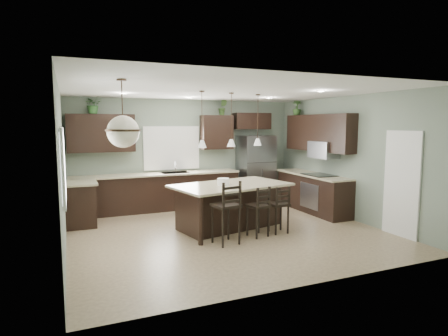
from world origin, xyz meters
TOP-DOWN VIEW (x-y plane):
  - ground at (0.00, 0.00)m, footprint 6.00×6.00m
  - pantry_door at (2.98, -1.55)m, footprint 0.04×0.82m
  - window_back at (-0.40, 2.73)m, footprint 1.35×0.02m
  - window_left at (-2.98, -0.80)m, footprint 0.02×1.10m
  - left_return_cabs at (-2.70, 1.70)m, footprint 0.60×0.90m
  - left_return_countertop at (-2.68, 1.70)m, footprint 0.66×0.96m
  - back_lower_cabs at (-0.85, 2.45)m, footprint 4.20×0.60m
  - back_countertop at (-0.85, 2.43)m, footprint 4.20×0.66m
  - sink_inset at (-0.40, 2.43)m, footprint 0.70×0.45m
  - faucet at (-0.40, 2.40)m, footprint 0.02×0.02m
  - back_upper_left at (-2.15, 2.58)m, footprint 1.55×0.34m
  - back_upper_right at (0.80, 2.58)m, footprint 0.85×0.34m
  - fridge_header at (1.85, 2.58)m, footprint 1.05×0.34m
  - right_lower_cabs at (2.70, 0.87)m, footprint 0.60×2.35m
  - right_countertop at (2.68, 0.87)m, footprint 0.66×2.35m
  - cooktop at (2.68, 0.60)m, footprint 0.58×0.75m
  - wall_oven_front at (2.40, 0.60)m, footprint 0.01×0.72m
  - right_upper_cabs at (2.83, 0.87)m, footprint 0.34×2.35m
  - microwave at (2.78, 0.60)m, footprint 0.40×0.75m
  - refrigerator at (1.87, 2.35)m, footprint 0.90×0.74m
  - kitchen_island at (0.19, 0.24)m, footprint 2.60×1.82m
  - serving_dish at (-0.00, 0.20)m, footprint 0.24×0.24m
  - bar_stool_left at (-0.33, -0.70)m, footprint 0.50×0.50m
  - bar_stool_center at (0.42, -0.51)m, footprint 0.43×0.43m
  - bar_stool_right at (0.92, -0.46)m, footprint 0.36×0.36m
  - pendant_left at (-0.49, 0.09)m, footprint 0.17×0.17m
  - pendant_center at (0.19, 0.24)m, footprint 0.17×0.17m
  - pendant_right at (0.88, 0.39)m, footprint 0.17×0.17m
  - chandelier at (-2.15, -1.22)m, footprint 0.50×0.50m
  - plant_back_left at (-2.30, 2.55)m, footprint 0.49×0.45m
  - plant_back_right at (0.96, 2.55)m, footprint 0.29×0.27m
  - plant_right_wall at (2.80, 1.80)m, footprint 0.29×0.29m
  - room_shell at (0.00, 0.00)m, footprint 6.00×6.00m

SIDE VIEW (x-z plane):
  - ground at x=0.00m, z-range 0.00..0.00m
  - left_return_cabs at x=-2.70m, z-range 0.00..0.90m
  - back_lower_cabs at x=-0.85m, z-range 0.00..0.90m
  - right_lower_cabs at x=2.70m, z-range 0.00..0.90m
  - wall_oven_front at x=2.40m, z-range 0.15..0.75m
  - kitchen_island at x=0.19m, z-range 0.00..0.92m
  - bar_stool_right at x=0.92m, z-range 0.00..0.95m
  - bar_stool_center at x=0.42m, z-range 0.00..0.99m
  - bar_stool_left at x=-0.33m, z-range 0.00..1.16m
  - left_return_countertop at x=-2.68m, z-range 0.90..0.94m
  - back_countertop at x=-0.85m, z-range 0.90..0.94m
  - right_countertop at x=2.68m, z-range 0.90..0.94m
  - refrigerator at x=1.87m, z-range 0.00..1.85m
  - sink_inset at x=-0.40m, z-range 0.93..0.94m
  - cooktop at x=2.68m, z-range 0.93..0.95m
  - serving_dish at x=0.00m, z-range 0.92..1.06m
  - pantry_door at x=2.98m, z-range 0.00..2.04m
  - faucet at x=-0.40m, z-range 0.94..1.22m
  - window_back at x=-0.40m, z-range 1.05..2.05m
  - window_left at x=-2.98m, z-range 1.05..2.05m
  - microwave at x=2.78m, z-range 1.35..1.75m
  - room_shell at x=0.00m, z-range -1.30..4.70m
  - back_upper_left at x=-2.15m, z-range 1.50..2.40m
  - back_upper_right at x=0.80m, z-range 1.50..2.40m
  - right_upper_cabs at x=2.83m, z-range 1.50..2.40m
  - fridge_header at x=1.85m, z-range 2.02..2.48m
  - pendant_left at x=-0.49m, z-range 1.70..2.80m
  - pendant_center at x=0.19m, z-range 1.70..2.80m
  - pendant_right at x=0.88m, z-range 1.70..2.80m
  - chandelier at x=-2.15m, z-range 1.82..2.80m
  - plant_right_wall at x=2.80m, z-range 2.40..2.80m
  - plant_back_right at x=0.96m, z-range 2.40..2.82m
  - plant_back_left at x=-2.30m, z-range 2.40..2.85m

